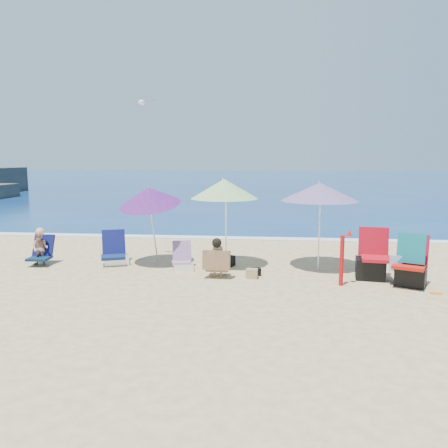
# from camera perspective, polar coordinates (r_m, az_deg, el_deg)

# --- Properties ---
(ground) EXTENTS (120.00, 120.00, 0.00)m
(ground) POSITION_cam_1_polar(r_m,az_deg,el_deg) (9.57, 1.19, -7.44)
(ground) COLOR #D8BC84
(ground) RESTS_ON ground
(sea) EXTENTS (120.00, 80.00, 0.12)m
(sea) POSITION_cam_1_polar(r_m,az_deg,el_deg) (54.24, 5.04, 5.60)
(sea) COLOR navy
(sea) RESTS_ON ground
(foam) EXTENTS (120.00, 0.50, 0.04)m
(foam) POSITION_cam_1_polar(r_m,az_deg,el_deg) (14.52, 2.81, -1.86)
(foam) COLOR white
(foam) RESTS_ON ground
(umbrella_turquoise) EXTENTS (2.26, 2.26, 2.09)m
(umbrella_turquoise) POSITION_cam_1_polar(r_m,az_deg,el_deg) (10.67, 12.21, 4.07)
(umbrella_turquoise) COLOR white
(umbrella_turquoise) RESTS_ON ground
(umbrella_striped) EXTENTS (2.01, 2.01, 2.17)m
(umbrella_striped) POSITION_cam_1_polar(r_m,az_deg,el_deg) (10.62, 0.03, 4.55)
(umbrella_striped) COLOR white
(umbrella_striped) RESTS_ON ground
(umbrella_blue) EXTENTS (1.85, 1.89, 2.08)m
(umbrella_blue) POSITION_cam_1_polar(r_m,az_deg,el_deg) (10.97, -9.64, 3.55)
(umbrella_blue) COLOR silver
(umbrella_blue) RESTS_ON ground
(furled_umbrella) EXTENTS (0.28, 0.20, 1.17)m
(furled_umbrella) POSITION_cam_1_polar(r_m,az_deg,el_deg) (9.48, 15.09, -3.89)
(furled_umbrella) COLOR #BA0D0F
(furled_umbrella) RESTS_ON ground
(chair_navy) EXTENTS (0.83, 0.94, 0.82)m
(chair_navy) POSITION_cam_1_polar(r_m,az_deg,el_deg) (11.46, -13.83, -3.90)
(chair_navy) COLOR #0D214C
(chair_navy) RESTS_ON ground
(chair_rainbow) EXTENTS (0.61, 0.71, 0.64)m
(chair_rainbow) POSITION_cam_1_polar(r_m,az_deg,el_deg) (10.65, -5.35, -4.88)
(chair_rainbow) COLOR #E85B52
(chair_rainbow) RESTS_ON ground
(camp_chair_left) EXTENTS (0.80, 0.79, 1.11)m
(camp_chair_left) POSITION_cam_1_polar(r_m,az_deg,el_deg) (10.25, 18.44, -4.87)
(camp_chair_left) COLOR #B70D18
(camp_chair_left) RESTS_ON ground
(camp_chair_right) EXTENTS (0.86, 0.91, 1.12)m
(camp_chair_right) POSITION_cam_1_polar(r_m,az_deg,el_deg) (9.95, 22.85, -5.10)
(camp_chair_right) COLOR red
(camp_chair_right) RESTS_ON ground
(person_center) EXTENTS (0.61, 0.53, 0.89)m
(person_center) POSITION_cam_1_polar(r_m,az_deg,el_deg) (9.82, -0.88, -4.44)
(person_center) COLOR tan
(person_center) RESTS_ON ground
(person_left) EXTENTS (0.54, 0.67, 0.93)m
(person_left) POSITION_cam_1_polar(r_m,az_deg,el_deg) (11.86, -22.54, -2.88)
(person_left) COLOR tan
(person_left) RESTS_ON ground
(bag_black_a) EXTENTS (0.40, 0.34, 0.25)m
(bag_black_a) POSITION_cam_1_polar(r_m,az_deg,el_deg) (10.93, 0.43, -4.74)
(bag_black_a) COLOR black
(bag_black_a) RESTS_ON ground
(bag_tan) EXTENTS (0.26, 0.19, 0.21)m
(bag_tan) POSITION_cam_1_polar(r_m,az_deg,el_deg) (9.82, 3.60, -6.39)
(bag_tan) COLOR #9F875B
(bag_tan) RESTS_ON ground
(bag_black_b) EXTENTS (0.27, 0.22, 0.17)m
(bag_black_b) POSITION_cam_1_polar(r_m,az_deg,el_deg) (10.05, 4.05, -6.17)
(bag_black_b) COLOR black
(bag_black_b) RESTS_ON ground
(orange_item) EXTENTS (0.21, 0.11, 0.03)m
(orange_item) POSITION_cam_1_polar(r_m,az_deg,el_deg) (9.67, 25.60, -8.03)
(orange_item) COLOR orange
(orange_item) RESTS_ON ground
(seagull) EXTENTS (0.73, 0.35, 0.13)m
(seagull) POSITION_cam_1_polar(r_m,az_deg,el_deg) (11.60, -10.54, 15.14)
(seagull) COLOR white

